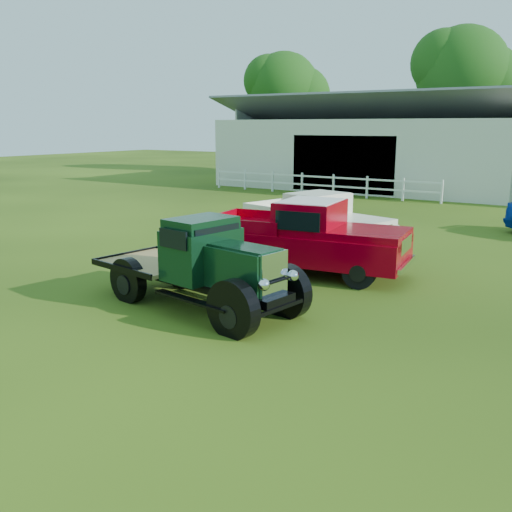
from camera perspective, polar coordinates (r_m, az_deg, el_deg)
The scene contains 8 objects.
ground at distance 12.00m, azimuth -3.97°, elevation -5.85°, with size 120.00×120.00×0.00m, color #23360B.
shed_left at distance 37.69m, azimuth 11.90°, elevation 11.06°, with size 18.80×10.20×5.60m, color #B8BAA9, non-canonical shape.
fence_rail at distance 32.79m, azimuth 6.16°, elevation 7.16°, with size 14.20×0.16×1.20m, color white, non-canonical shape.
tree_a at distance 48.87m, azimuth 2.78°, elevation 14.56°, with size 6.30×6.30×10.50m, color #1E5114, non-canonical shape.
tree_b at distance 44.42m, azimuth 19.77°, elevation 14.65°, with size 6.90×6.90×11.50m, color #1E5114, non-canonical shape.
vintage_flatbed at distance 12.26m, azimuth -5.74°, elevation -0.67°, with size 4.98×1.97×1.97m, color black, non-canonical shape.
red_pickup at distance 15.12m, azimuth 5.02°, elevation 1.95°, with size 5.43×2.09×1.98m, color #9B0011, non-canonical shape.
white_pickup at distance 17.60m, azimuth 5.91°, elevation 3.24°, with size 4.98×1.93×1.83m, color white, non-canonical shape.
Camera 1 is at (6.92, -9.01, 3.86)m, focal length 40.00 mm.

